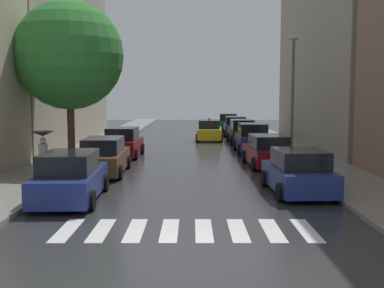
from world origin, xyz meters
name	(u,v)px	position (x,y,z in m)	size (l,w,h in m)	color
ground_plane	(189,145)	(0.00, 24.00, -0.02)	(28.00, 72.00, 0.04)	#2E2E30
sidewalk_left	(99,144)	(-6.50, 24.00, 0.07)	(3.00, 72.00, 0.15)	gray
sidewalk_right	(279,144)	(6.50, 24.00, 0.07)	(3.00, 72.00, 0.15)	gray
crosswalk_stripes	(186,230)	(0.00, 2.17, 0.01)	(6.75, 2.20, 0.01)	silver
building_left_mid	(35,0)	(-11.00, 24.65, 10.31)	(6.00, 20.90, 20.63)	#9E9384
building_right_mid	(348,30)	(11.00, 23.22, 8.03)	(6.00, 18.99, 16.05)	#9E9384
parked_car_left_nearest	(69,178)	(-3.95, 5.72, 0.78)	(2.22, 4.66, 1.67)	navy
parked_car_left_second	(103,157)	(-3.83, 11.20, 0.78)	(2.06, 4.73, 1.66)	brown
parked_car_left_third	(122,143)	(-3.85, 17.20, 0.80)	(2.13, 4.18, 1.72)	maroon
parked_car_right_nearest	(297,173)	(3.98, 6.87, 0.76)	(2.25, 4.15, 1.62)	navy
parked_car_right_second	(266,152)	(3.92, 13.53, 0.75)	(2.24, 4.55, 1.59)	maroon
parked_car_right_third	(251,139)	(3.90, 19.45, 0.84)	(2.06, 4.12, 1.82)	navy
parked_car_right_fourth	(240,132)	(3.87, 25.39, 0.82)	(2.01, 4.57, 1.76)	black
parked_car_right_fifth	(234,127)	(3.97, 31.83, 0.80)	(2.23, 4.69, 1.71)	navy
parked_car_right_sixth	(227,122)	(3.82, 38.49, 0.80)	(2.29, 4.49, 1.71)	#0C4C2D
taxi_midroad	(208,131)	(1.52, 27.61, 0.77)	(2.21, 4.74, 1.81)	yellow
pedestrian_far_side	(42,145)	(-5.98, 9.31, 1.53)	(0.95, 0.95, 1.93)	black
street_tree_left	(68,55)	(-5.85, 13.35, 5.49)	(5.30, 5.30, 8.00)	#513823
lamp_post_right	(291,88)	(5.55, 15.57, 3.96)	(0.60, 0.28, 6.57)	#595B60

